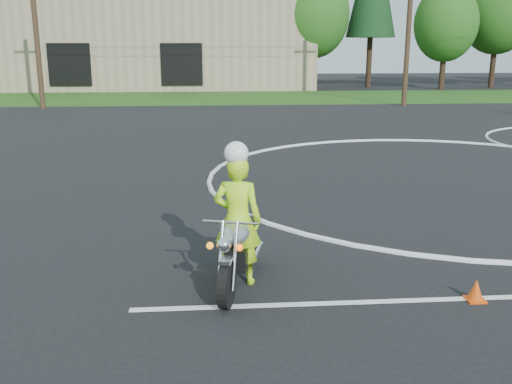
{
  "coord_description": "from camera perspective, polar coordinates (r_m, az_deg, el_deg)",
  "views": [
    {
      "loc": [
        -5.89,
        -10.82,
        3.3
      ],
      "look_at": [
        -5.23,
        -2.27,
        1.1
      ],
      "focal_mm": 40.0,
      "sensor_mm": 36.0,
      "label": 1
    }
  ],
  "objects": [
    {
      "name": "rider_primary_grp",
      "position": [
        7.99,
        -1.86,
        -2.41
      ],
      "size": [
        0.77,
        0.6,
        2.06
      ],
      "rotation": [
        0.0,
        0.0,
        -0.25
      ],
      "color": "#BBFF1A",
      "rests_on": "ground"
    },
    {
      "name": "ground",
      "position": [
        12.75,
        23.28,
        -1.8
      ],
      "size": [
        120.0,
        120.0,
        0.0
      ],
      "primitive_type": "plane",
      "color": "black",
      "rests_on": "ground"
    },
    {
      "name": "utility_poles",
      "position": [
        33.68,
        15.13,
        17.16
      ],
      "size": [
        41.6,
        1.12,
        10.0
      ],
      "color": "#473321",
      "rests_on": "ground"
    },
    {
      "name": "primary_motorcycle",
      "position": [
        8.0,
        -1.83,
        -5.8
      ],
      "size": [
        0.91,
        2.07,
        1.11
      ],
      "rotation": [
        0.0,
        0.0,
        -0.25
      ],
      "color": "black",
      "rests_on": "ground"
    },
    {
      "name": "grass_strip",
      "position": [
        38.42,
        4.46,
        9.45
      ],
      "size": [
        120.0,
        10.0,
        0.02
      ],
      "primitive_type": "cube",
      "color": "#1E4714",
      "rests_on": "ground"
    },
    {
      "name": "warehouse",
      "position": [
        52.24,
        -18.46,
        14.64
      ],
      "size": [
        41.0,
        17.0,
        8.3
      ],
      "color": "tan",
      "rests_on": "ground"
    },
    {
      "name": "treeline",
      "position": [
        50.02,
        20.98,
        17.31
      ],
      "size": [
        38.2,
        8.1,
        14.52
      ],
      "color": "#382619",
      "rests_on": "ground"
    },
    {
      "name": "course_markings",
      "position": [
        17.49,
        23.13,
        2.39
      ],
      "size": [
        19.05,
        19.05,
        0.12
      ],
      "color": "silver",
      "rests_on": "ground"
    }
  ]
}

